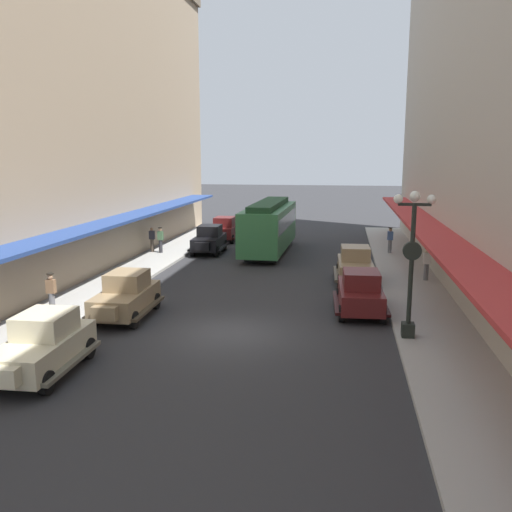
% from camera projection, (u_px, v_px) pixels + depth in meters
% --- Properties ---
extents(ground_plane, '(200.00, 200.00, 0.00)m').
position_uv_depth(ground_plane, '(230.00, 333.00, 20.06)').
color(ground_plane, '#2D2D30').
extents(sidewalk_left, '(3.00, 60.00, 0.15)m').
position_uv_depth(sidewalk_left, '(43.00, 321.00, 21.22)').
color(sidewalk_left, '#A8A59E').
rests_on(sidewalk_left, ground).
extents(sidewalk_right, '(3.00, 60.00, 0.15)m').
position_uv_depth(sidewalk_right, '(440.00, 342.00, 18.87)').
color(sidewalk_right, '#A8A59E').
rests_on(sidewalk_right, ground).
extents(parked_car_0, '(2.30, 4.32, 1.84)m').
position_uv_depth(parked_car_0, '(360.00, 291.00, 22.42)').
color(parked_car_0, '#591919').
rests_on(parked_car_0, ground).
extents(parked_car_1, '(2.27, 4.31, 1.84)m').
position_uv_depth(parked_car_1, '(355.00, 264.00, 27.93)').
color(parked_car_1, '#997F5B').
rests_on(parked_car_1, ground).
extents(parked_car_2, '(2.27, 4.31, 1.84)m').
position_uv_depth(parked_car_2, '(43.00, 343.00, 16.21)').
color(parked_car_2, beige).
rests_on(parked_car_2, ground).
extents(parked_car_3, '(2.27, 4.31, 1.84)m').
position_uv_depth(parked_car_3, '(209.00, 239.00, 36.31)').
color(parked_car_3, black).
rests_on(parked_car_3, ground).
extents(parked_car_4, '(2.24, 4.30, 1.84)m').
position_uv_depth(parked_car_4, '(126.00, 295.00, 21.87)').
color(parked_car_4, '#997F5B').
rests_on(parked_car_4, ground).
extents(parked_car_5, '(2.16, 4.27, 1.84)m').
position_uv_depth(parked_car_5, '(225.00, 228.00, 41.51)').
color(parked_car_5, '#591919').
rests_on(parked_car_5, ground).
extents(streetcar, '(2.70, 9.65, 3.46)m').
position_uv_depth(streetcar, '(269.00, 225.00, 36.15)').
color(streetcar, '#33723F').
rests_on(streetcar, ground).
extents(lamp_post_with_clock, '(1.42, 0.44, 5.16)m').
position_uv_depth(lamp_post_with_clock, '(412.00, 258.00, 18.69)').
color(lamp_post_with_clock, black).
rests_on(lamp_post_with_clock, sidewalk_right).
extents(fire_hydrant, '(0.24, 0.24, 0.82)m').
position_uv_depth(fire_hydrant, '(113.00, 286.00, 24.89)').
color(fire_hydrant, '#B21E19').
rests_on(fire_hydrant, sidewalk_left).
extents(pedestrian_0, '(0.36, 0.28, 1.67)m').
position_uv_depth(pedestrian_0, '(427.00, 264.00, 27.74)').
color(pedestrian_0, slate).
rests_on(pedestrian_0, sidewalk_right).
extents(pedestrian_1, '(0.36, 0.28, 1.67)m').
position_uv_depth(pedestrian_1, '(160.00, 240.00, 35.55)').
color(pedestrian_1, '#2D2D33').
rests_on(pedestrian_1, sidewalk_left).
extents(pedestrian_2, '(0.36, 0.28, 1.67)m').
position_uv_depth(pedestrian_2, '(51.00, 293.00, 21.89)').
color(pedestrian_2, slate).
rests_on(pedestrian_2, sidewalk_left).
extents(pedestrian_3, '(0.36, 0.24, 1.64)m').
position_uv_depth(pedestrian_3, '(152.00, 239.00, 35.84)').
color(pedestrian_3, '#4C4238').
rests_on(pedestrian_3, sidewalk_left).
extents(pedestrian_4, '(0.36, 0.28, 1.67)m').
position_uv_depth(pedestrian_4, '(390.00, 240.00, 35.53)').
color(pedestrian_4, slate).
rests_on(pedestrian_4, sidewalk_right).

